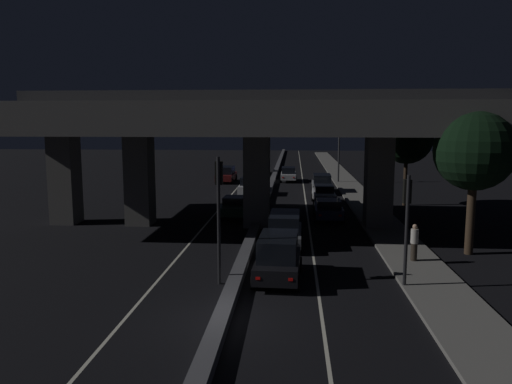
% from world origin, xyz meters
% --- Properties ---
extents(ground_plane, '(200.00, 200.00, 0.00)m').
position_xyz_m(ground_plane, '(0.00, 0.00, 0.00)').
color(ground_plane, black).
extents(lane_line_left_inner, '(0.12, 126.00, 0.00)m').
position_xyz_m(lane_line_left_inner, '(-3.36, 35.00, 0.00)').
color(lane_line_left_inner, beige).
rests_on(lane_line_left_inner, ground_plane).
extents(lane_line_right_inner, '(0.12, 126.00, 0.00)m').
position_xyz_m(lane_line_right_inner, '(3.36, 35.00, 0.00)').
color(lane_line_right_inner, beige).
rests_on(lane_line_right_inner, ground_plane).
extents(median_divider, '(0.57, 126.00, 0.39)m').
position_xyz_m(median_divider, '(0.00, 35.00, 0.19)').
color(median_divider, '#4C4C51').
rests_on(median_divider, ground_plane).
extents(sidewalk_right, '(2.65, 126.00, 0.15)m').
position_xyz_m(sidewalk_right, '(8.07, 28.00, 0.08)').
color(sidewalk_right, slate).
rests_on(sidewalk_right, ground_plane).
extents(elevated_overpass, '(30.94, 13.10, 8.64)m').
position_xyz_m(elevated_overpass, '(-0.25, 15.52, 6.54)').
color(elevated_overpass, '#5B5956').
rests_on(elevated_overpass, ground_plane).
extents(traffic_light_left_of_median, '(0.30, 0.49, 5.29)m').
position_xyz_m(traffic_light_left_of_median, '(-0.69, 3.91, 3.60)').
color(traffic_light_left_of_median, black).
rests_on(traffic_light_left_of_median, ground_plane).
extents(traffic_light_right_of_median, '(0.30, 0.49, 4.62)m').
position_xyz_m(traffic_light_right_of_median, '(6.84, 3.92, 3.16)').
color(traffic_light_right_of_median, black).
rests_on(traffic_light_right_of_median, ground_plane).
extents(street_lamp, '(2.20, 0.32, 7.36)m').
position_xyz_m(street_lamp, '(6.88, 38.71, 4.39)').
color(street_lamp, '#2D2D30').
rests_on(street_lamp, ground_plane).
extents(car_black_lead, '(2.09, 4.21, 1.89)m').
position_xyz_m(car_black_lead, '(1.72, 4.62, 0.99)').
color(car_black_lead, black).
rests_on(car_black_lead, ground_plane).
extents(car_grey_second, '(2.02, 4.38, 1.77)m').
position_xyz_m(car_grey_second, '(1.88, 10.50, 0.95)').
color(car_grey_second, '#515459').
rests_on(car_grey_second, ground_plane).
extents(car_dark_blue_third, '(2.01, 4.05, 1.41)m').
position_xyz_m(car_dark_blue_third, '(4.74, 17.96, 0.74)').
color(car_dark_blue_third, '#141938').
rests_on(car_dark_blue_third, ground_plane).
extents(car_white_fourth, '(1.87, 4.84, 1.59)m').
position_xyz_m(car_white_fourth, '(4.78, 24.26, 0.81)').
color(car_white_fourth, silver).
rests_on(car_white_fourth, ground_plane).
extents(car_silver_fifth, '(2.02, 4.75, 1.74)m').
position_xyz_m(car_silver_fifth, '(5.00, 31.12, 0.90)').
color(car_silver_fifth, gray).
rests_on(car_silver_fifth, ground_plane).
extents(car_white_sixth, '(1.84, 4.20, 1.61)m').
position_xyz_m(car_white_sixth, '(1.74, 39.76, 0.85)').
color(car_white_sixth, silver).
rests_on(car_white_sixth, ground_plane).
extents(car_dark_green_lead_oncoming, '(2.01, 4.61, 1.37)m').
position_xyz_m(car_dark_green_lead_oncoming, '(-1.83, 18.87, 0.71)').
color(car_dark_green_lead_oncoming, black).
rests_on(car_dark_green_lead_oncoming, ground_plane).
extents(car_white_second_oncoming, '(2.09, 4.68, 1.67)m').
position_xyz_m(car_white_second_oncoming, '(-1.61, 29.30, 0.86)').
color(car_white_second_oncoming, silver).
rests_on(car_white_second_oncoming, ground_plane).
extents(car_dark_red_third_oncoming, '(2.03, 4.72, 1.75)m').
position_xyz_m(car_dark_red_third_oncoming, '(-5.11, 38.50, 0.90)').
color(car_dark_red_third_oncoming, '#591414').
rests_on(car_dark_red_third_oncoming, ground_plane).
extents(car_dark_blue_fourth_oncoming, '(2.01, 4.35, 1.53)m').
position_xyz_m(car_dark_blue_fourth_oncoming, '(-2.04, 47.37, 0.78)').
color(car_dark_blue_fourth_oncoming, '#141938').
rests_on(car_dark_blue_fourth_oncoming, ground_plane).
extents(motorcycle_white_filtering_near, '(0.32, 1.86, 1.43)m').
position_xyz_m(motorcycle_white_filtering_near, '(0.87, 6.37, 0.61)').
color(motorcycle_white_filtering_near, black).
rests_on(motorcycle_white_filtering_near, ground_plane).
extents(pedestrian_on_sidewalk, '(0.36, 0.36, 1.75)m').
position_xyz_m(pedestrian_on_sidewalk, '(8.06, 7.47, 1.03)').
color(pedestrian_on_sidewalk, '#2D261E').
rests_on(pedestrian_on_sidewalk, sidewalk_right).
extents(roadside_tree_kerbside_near, '(3.97, 3.97, 7.24)m').
position_xyz_m(roadside_tree_kerbside_near, '(11.26, 9.46, 5.22)').
color(roadside_tree_kerbside_near, '#38281C').
rests_on(roadside_tree_kerbside_near, ground_plane).
extents(roadside_tree_kerbside_mid, '(4.09, 4.09, 7.43)m').
position_xyz_m(roadside_tree_kerbside_mid, '(11.23, 24.36, 5.37)').
color(roadside_tree_kerbside_mid, '#2D2116').
rests_on(roadside_tree_kerbside_mid, ground_plane).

